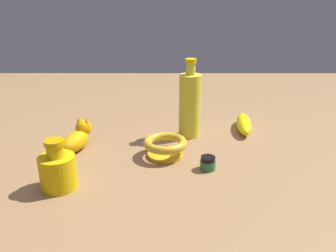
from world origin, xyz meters
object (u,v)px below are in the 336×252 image
cat_figurine (76,138)px  bottle_short (57,170)px  bowl (164,145)px  bottle_tall (189,104)px  banana (243,124)px  nail_polish_jar (207,163)px

cat_figurine → bottle_short: (-0.22, -0.01, 0.01)m
cat_figurine → bottle_short: 0.22m
bowl → bottle_tall: size_ratio=0.50×
bowl → banana: bearing=-52.9°
nail_polish_jar → banana: (0.28, -0.15, 0.01)m
cat_figurine → bottle_tall: bottle_tall is taller
nail_polish_jar → bottle_short: bearing=104.2°
bottle_short → banana: bottle_short is taller
nail_polish_jar → bottle_short: 0.38m
bowl → bottle_tall: bearing=-26.5°
bottle_tall → bottle_short: bearing=134.6°
bowl → banana: size_ratio=0.72×
nail_polish_jar → cat_figurine: (0.13, 0.38, 0.02)m
banana → bottle_short: bearing=132.8°
bottle_tall → cat_figurine: bearing=107.0°
banana → bowl: bearing=134.2°
cat_figurine → bottle_tall: bearing=-73.0°
bottle_short → bowl: bearing=-55.9°
bowl → cat_figurine: bearing=79.1°
bottle_tall → banana: bottle_tall is taller
cat_figurine → banana: (0.15, -0.53, -0.01)m
nail_polish_jar → bottle_tall: (0.23, 0.04, 0.09)m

